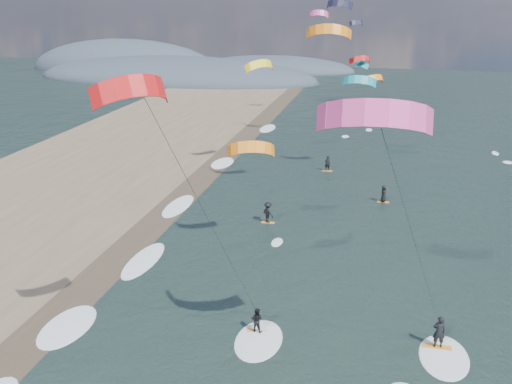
# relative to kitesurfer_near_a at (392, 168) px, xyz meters

# --- Properties ---
(wet_sand_strip) EXTENTS (3.00, 240.00, 0.00)m
(wet_sand_strip) POSITION_rel_kitesurfer_near_a_xyz_m (-18.66, 6.26, -11.49)
(wet_sand_strip) COLOR #382D23
(wet_sand_strip) RESTS_ON ground
(coastal_hills) EXTENTS (80.00, 41.00, 15.00)m
(coastal_hills) POSITION_rel_kitesurfer_near_a_xyz_m (-51.50, 104.12, -11.49)
(coastal_hills) COLOR #3D4756
(coastal_hills) RESTS_ON ground
(kitesurfer_near_a) EXTENTS (7.95, 8.47, 14.97)m
(kitesurfer_near_a) POSITION_rel_kitesurfer_near_a_xyz_m (0.00, 0.00, 0.00)
(kitesurfer_near_a) COLOR orange
(kitesurfer_near_a) RESTS_ON ground
(kitesurfer_near_b) EXTENTS (6.76, 8.97, 15.66)m
(kitesurfer_near_b) POSITION_rel_kitesurfer_near_a_xyz_m (-8.92, 0.11, -1.68)
(kitesurfer_near_b) COLOR orange
(kitesurfer_near_b) RESTS_ON ground
(far_kitesurfers) EXTENTS (10.50, 16.60, 1.83)m
(far_kitesurfers) POSITION_rel_kitesurfer_near_a_xyz_m (-6.53, 24.74, -10.61)
(far_kitesurfers) COLOR orange
(far_kitesurfers) RESTS_ON ground
(bg_kite_field) EXTENTS (14.12, 72.32, 11.34)m
(bg_kite_field) POSITION_rel_kitesurfer_near_a_xyz_m (-6.58, 48.95, -0.32)
(bg_kite_field) COLOR teal
(bg_kite_field) RESTS_ON ground
(shoreline_surf) EXTENTS (2.40, 79.40, 0.11)m
(shoreline_surf) POSITION_rel_kitesurfer_near_a_xyz_m (-17.46, 11.01, -11.49)
(shoreline_surf) COLOR white
(shoreline_surf) RESTS_ON ground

